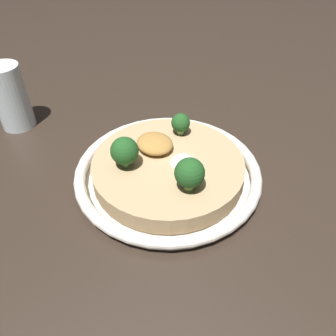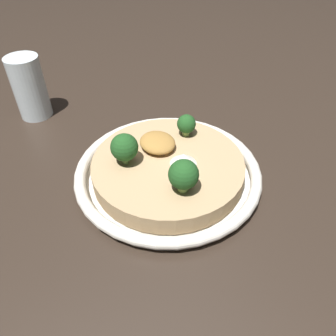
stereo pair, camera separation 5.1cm
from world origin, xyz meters
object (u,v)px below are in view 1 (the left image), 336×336
object	(u,v)px
broccoli_left	(190,173)
drinking_glass	(11,97)
risotto_bowl	(168,171)
broccoli_back_right	(125,151)
broccoli_front	(181,123)

from	to	relation	value
broccoli_left	drinking_glass	xyz separation A→B (m)	(0.38, 0.06, -0.01)
risotto_bowl	broccoli_left	bearing A→B (deg)	159.49
risotto_bowl	broccoli_back_right	world-z (taller)	broccoli_back_right
broccoli_front	drinking_glass	distance (m)	0.32
broccoli_left	drinking_glass	distance (m)	0.38
broccoli_back_right	broccoli_front	world-z (taller)	broccoli_back_right
risotto_bowl	broccoli_left	distance (m)	0.08
broccoli_back_right	broccoli_front	size ratio (longest dim) A/B	1.33
broccoli_left	broccoli_back_right	bearing A→B (deg)	16.28
broccoli_left	broccoli_front	bearing A→B (deg)	-42.95
risotto_bowl	broccoli_front	size ratio (longest dim) A/B	7.75
risotto_bowl	broccoli_back_right	distance (m)	0.08
broccoli_back_right	broccoli_front	xyz separation A→B (m)	(-0.00, -0.12, -0.01)
risotto_bowl	drinking_glass	world-z (taller)	drinking_glass
broccoli_back_right	broccoli_left	bearing A→B (deg)	-163.72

